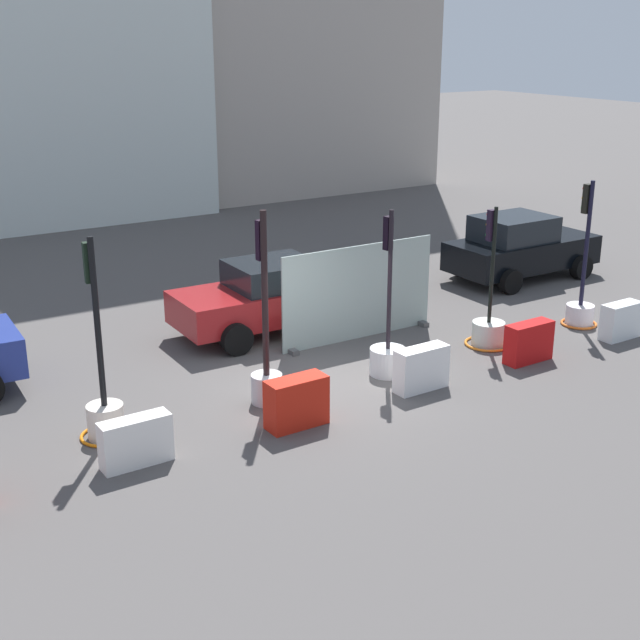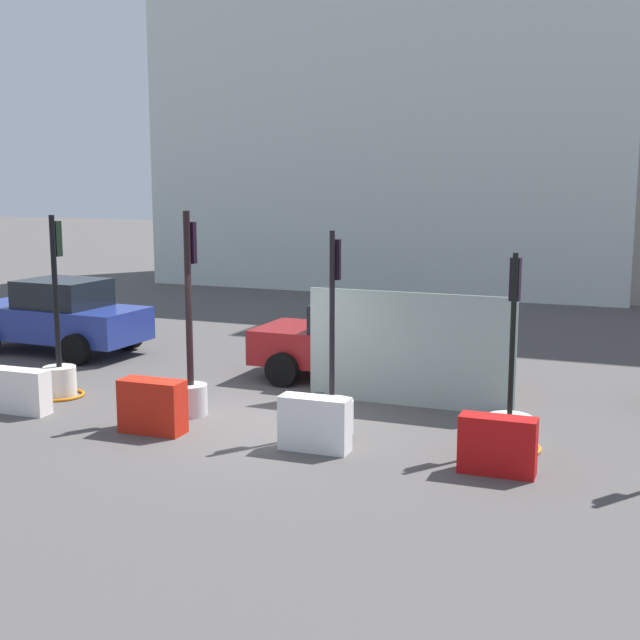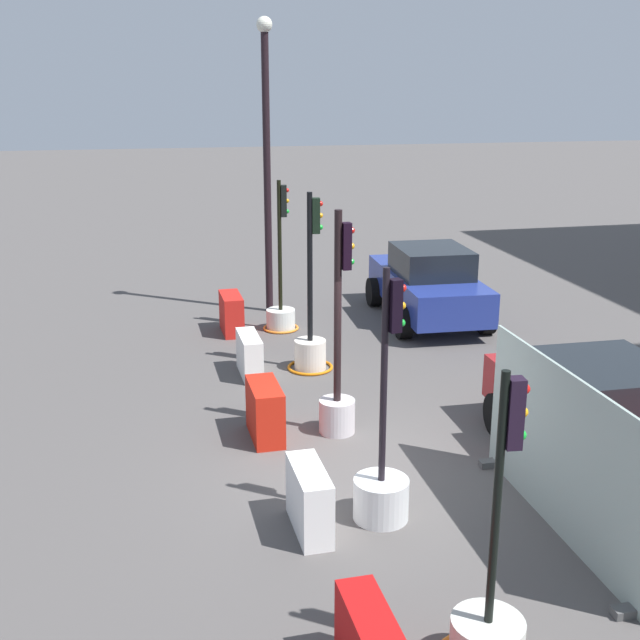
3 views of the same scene
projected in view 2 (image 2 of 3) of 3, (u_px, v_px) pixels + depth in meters
name	position (u px, v px, depth m)	size (l,w,h in m)	color
ground_plane	(261.00, 421.00, 14.63)	(120.00, 120.00, 0.00)	#504C4A
traffic_light_1	(59.00, 367.00, 16.16)	(0.90, 0.90, 3.46)	silver
traffic_light_2	(191.00, 371.00, 14.87)	(0.58, 0.58, 3.59)	silver
traffic_light_3	(332.00, 402.00, 13.87)	(0.71, 0.71, 3.31)	silver
traffic_light_4	(509.00, 423.00, 13.03)	(1.00, 1.00, 3.04)	beige
construction_barrier_1	(19.00, 391.00, 15.05)	(1.14, 0.39, 0.79)	white
construction_barrier_2	(152.00, 406.00, 13.88)	(1.09, 0.48, 0.88)	red
construction_barrier_3	(315.00, 424.00, 12.97)	(1.10, 0.41, 0.84)	white
construction_barrier_4	(498.00, 445.00, 11.94)	(1.09, 0.41, 0.83)	red
car_blue_estate	(58.00, 317.00, 20.21)	(4.43, 2.32, 1.76)	navy
car_red_compact	(364.00, 343.00, 17.26)	(4.53, 2.23, 1.63)	maroon
building_main_facade	(399.00, 115.00, 32.75)	(18.50, 7.68, 12.98)	silver
site_fence_panel	(409.00, 352.00, 15.41)	(3.86, 0.50, 2.11)	#94A8A1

